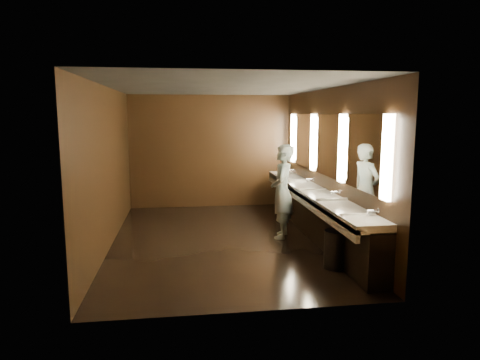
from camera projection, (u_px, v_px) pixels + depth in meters
name	position (u px, v px, depth m)	size (l,w,h in m)	color
floor	(222.00, 240.00, 8.00)	(6.00, 6.00, 0.00)	black
ceiling	(221.00, 87.00, 7.58)	(4.00, 6.00, 0.02)	#2D2D2B
wall_back	(210.00, 151.00, 10.72)	(4.00, 0.02, 2.80)	black
wall_front	(247.00, 196.00, 4.85)	(4.00, 0.02, 2.80)	black
wall_left	(109.00, 167.00, 7.51)	(0.02, 6.00, 2.80)	black
wall_right	(327.00, 164.00, 8.06)	(0.02, 6.00, 2.80)	black
sink_counter	(315.00, 211.00, 8.17)	(0.55, 5.40, 1.01)	black
mirror_band	(327.00, 145.00, 8.00)	(0.06, 5.03, 1.15)	#FFEBC2
person	(282.00, 191.00, 8.04)	(0.64, 0.42, 1.77)	#94D0DD
trash_bin	(336.00, 249.00, 6.49)	(0.37, 0.37, 0.58)	black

